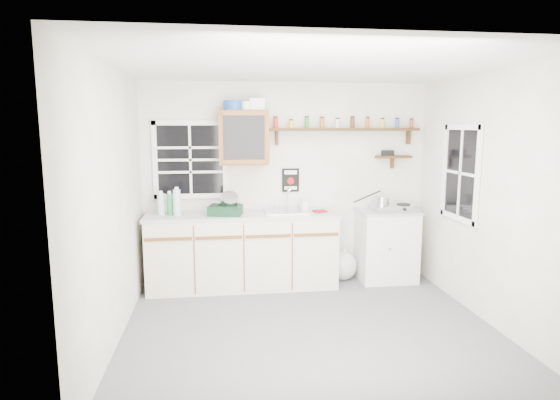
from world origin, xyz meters
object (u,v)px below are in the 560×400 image
at_px(main_cabinet, 243,250).
at_px(upper_cabinet, 244,137).
at_px(dish_rack, 227,207).
at_px(right_cabinet, 386,245).
at_px(hotplate, 393,207).
at_px(spice_shelf, 344,128).

xyz_separation_m(main_cabinet, upper_cabinet, (0.03, 0.14, 1.36)).
relative_size(main_cabinet, dish_rack, 5.36).
distance_m(right_cabinet, dish_rack, 2.10).
height_order(upper_cabinet, dish_rack, upper_cabinet).
relative_size(upper_cabinet, dish_rack, 1.51).
xyz_separation_m(main_cabinet, dish_rack, (-0.19, -0.08, 0.55)).
distance_m(upper_cabinet, hotplate, 2.06).
relative_size(dish_rack, hotplate, 0.73).
xyz_separation_m(spice_shelf, dish_rack, (-1.49, -0.30, -0.92)).
bearing_deg(right_cabinet, dish_rack, -176.96).
height_order(spice_shelf, hotplate, spice_shelf).
height_order(right_cabinet, hotplate, hotplate).
height_order(main_cabinet, dish_rack, dish_rack).
bearing_deg(main_cabinet, hotplate, 0.16).
bearing_deg(main_cabinet, dish_rack, -156.40).
bearing_deg(spice_shelf, upper_cabinet, -176.87).
height_order(right_cabinet, upper_cabinet, upper_cabinet).
distance_m(upper_cabinet, dish_rack, 0.87).
distance_m(right_cabinet, spice_shelf, 1.58).
height_order(main_cabinet, right_cabinet, main_cabinet).
bearing_deg(upper_cabinet, spice_shelf, 3.13).
xyz_separation_m(upper_cabinet, spice_shelf, (1.26, 0.07, 0.11)).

